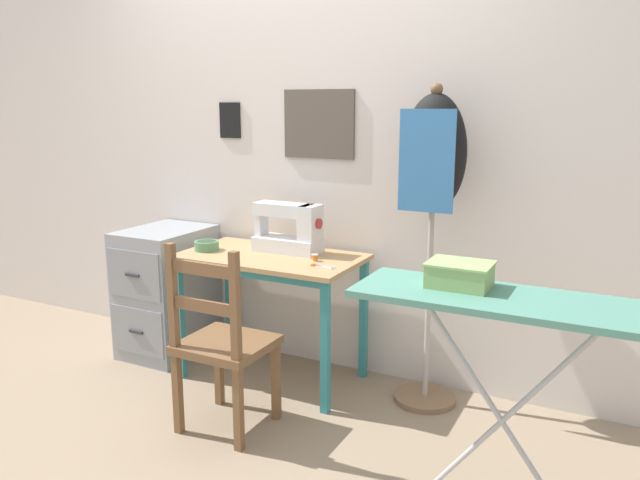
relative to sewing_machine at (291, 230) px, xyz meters
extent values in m
plane|color=gray|center=(-0.06, -0.39, -0.84)|extent=(14.00, 14.00, 0.00)
cube|color=silver|center=(-0.06, 0.23, 0.44)|extent=(10.00, 0.05, 2.55)
cube|color=brown|center=(0.07, 0.20, 0.56)|extent=(0.43, 0.02, 0.38)
cube|color=black|center=(-0.53, 0.20, 0.58)|extent=(0.14, 0.01, 0.21)
cube|color=tan|center=(-0.06, -0.11, -0.14)|extent=(0.98, 0.55, 0.02)
cube|color=teal|center=(-0.06, -0.35, -0.17)|extent=(0.90, 0.03, 0.04)
cube|color=teal|center=(-0.52, -0.35, -0.49)|extent=(0.04, 0.04, 0.69)
cube|color=teal|center=(0.39, -0.35, -0.49)|extent=(0.04, 0.04, 0.69)
cube|color=teal|center=(-0.52, 0.13, -0.49)|extent=(0.04, 0.04, 0.69)
cube|color=teal|center=(0.39, 0.13, -0.49)|extent=(0.04, 0.04, 0.69)
cube|color=white|center=(-0.02, 0.00, -0.09)|extent=(0.37, 0.17, 0.08)
cube|color=white|center=(0.12, 0.00, 0.05)|extent=(0.09, 0.14, 0.19)
cube|color=white|center=(-0.04, 0.00, 0.11)|extent=(0.33, 0.13, 0.07)
cube|color=white|center=(-0.19, 0.00, 0.01)|extent=(0.04, 0.09, 0.12)
cylinder|color=#B22D2D|center=(0.17, 0.00, 0.05)|extent=(0.02, 0.06, 0.06)
cylinder|color=#99999E|center=(0.12, 0.00, 0.15)|extent=(0.01, 0.01, 0.02)
cylinder|color=#56895B|center=(-0.44, -0.18, -0.10)|extent=(0.14, 0.14, 0.05)
cylinder|color=#2F4B32|center=(-0.44, -0.18, -0.08)|extent=(0.11, 0.11, 0.01)
cube|color=silver|center=(0.32, -0.20, -0.12)|extent=(0.11, 0.02, 0.00)
cube|color=silver|center=(0.32, -0.22, -0.12)|extent=(0.11, 0.04, 0.00)
torus|color=#DB511E|center=(0.25, -0.20, -0.12)|extent=(0.03, 0.03, 0.01)
torus|color=#DB511E|center=(0.25, -0.20, -0.12)|extent=(0.03, 0.03, 0.01)
cylinder|color=orange|center=(0.21, -0.12, -0.11)|extent=(0.03, 0.03, 0.04)
cylinder|color=beige|center=(0.21, -0.12, -0.09)|extent=(0.04, 0.04, 0.00)
cylinder|color=beige|center=(0.21, -0.12, -0.13)|extent=(0.04, 0.04, 0.00)
cube|color=brown|center=(0.03, -0.67, -0.43)|extent=(0.40, 0.38, 0.04)
cube|color=brown|center=(-0.14, -0.51, -0.64)|extent=(0.04, 0.04, 0.39)
cube|color=brown|center=(0.20, -0.51, -0.64)|extent=(0.04, 0.04, 0.39)
cube|color=brown|center=(-0.14, -0.83, -0.64)|extent=(0.04, 0.04, 0.39)
cube|color=brown|center=(0.20, -0.83, -0.64)|extent=(0.04, 0.04, 0.39)
cube|color=brown|center=(-0.14, -0.83, -0.17)|extent=(0.04, 0.04, 0.48)
cube|color=brown|center=(0.20, -0.83, -0.17)|extent=(0.04, 0.04, 0.48)
cube|color=brown|center=(0.03, -0.83, -0.02)|extent=(0.34, 0.02, 0.06)
cube|color=brown|center=(0.03, -0.83, -0.19)|extent=(0.34, 0.02, 0.06)
cube|color=#93999E|center=(-0.84, -0.07, -0.45)|extent=(0.42, 0.54, 0.78)
cube|color=gray|center=(-0.84, -0.35, -0.28)|extent=(0.39, 0.01, 0.28)
cube|color=#333338|center=(-0.84, -0.36, -0.28)|extent=(0.10, 0.01, 0.02)
cube|color=gray|center=(-0.84, -0.35, -0.62)|extent=(0.39, 0.01, 0.28)
cube|color=#333338|center=(-0.84, -0.36, -0.62)|extent=(0.10, 0.01, 0.02)
cylinder|color=#846647|center=(0.79, 0.00, -0.82)|extent=(0.32, 0.32, 0.03)
cylinder|color=#ADA89E|center=(0.79, 0.00, -0.28)|extent=(0.03, 0.03, 1.05)
ellipsoid|color=black|center=(0.79, 0.00, 0.44)|extent=(0.31, 0.23, 0.57)
sphere|color=brown|center=(0.79, 0.00, 0.74)|extent=(0.06, 0.06, 0.06)
cube|color=teal|center=(0.79, -0.11, 0.42)|extent=(0.27, 0.01, 0.48)
cube|color=#518E7A|center=(1.33, -0.85, 0.03)|extent=(1.06, 0.36, 0.02)
cylinder|color=#B7B7BC|center=(1.33, -0.85, -0.41)|extent=(0.65, 0.02, 0.87)
cylinder|color=#B7B7BC|center=(1.33, -0.85, -0.41)|extent=(0.65, 0.02, 0.87)
cube|color=#8EB266|center=(1.15, -0.80, 0.08)|extent=(0.21, 0.17, 0.08)
cube|color=#9DC470|center=(1.15, -0.80, 0.13)|extent=(0.22, 0.17, 0.01)
camera|label=1|loc=(1.67, -2.91, 0.68)|focal=35.00mm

